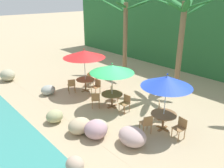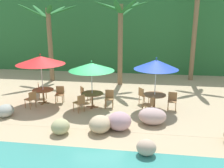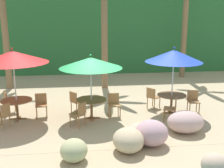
# 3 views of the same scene
# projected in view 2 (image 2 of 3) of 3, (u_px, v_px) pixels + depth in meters

# --- Properties ---
(ground_plane) EXTENTS (120.00, 120.00, 0.00)m
(ground_plane) POSITION_uv_depth(u_px,v_px,m) (100.00, 107.00, 12.39)
(ground_plane) COLOR tan
(terrace_deck) EXTENTS (18.00, 5.20, 0.01)m
(terrace_deck) POSITION_uv_depth(u_px,v_px,m) (100.00, 107.00, 12.39)
(terrace_deck) COLOR tan
(terrace_deck) RESTS_ON ground
(foliage_backdrop) EXTENTS (28.00, 2.40, 6.00)m
(foliage_backdrop) POSITION_uv_depth(u_px,v_px,m) (120.00, 34.00, 20.18)
(foliage_backdrop) COLOR #286633
(foliage_backdrop) RESTS_ON ground
(rock_seawall) EXTENTS (14.78, 3.28, 0.78)m
(rock_seawall) POSITION_uv_depth(u_px,v_px,m) (100.00, 124.00, 9.70)
(rock_seawall) COLOR #C2A19D
(rock_seawall) RESTS_ON ground
(umbrella_red) EXTENTS (2.46, 2.46, 2.61)m
(umbrella_red) POSITION_uv_depth(u_px,v_px,m) (41.00, 60.00, 12.34)
(umbrella_red) COLOR silver
(umbrella_red) RESTS_ON ground
(dining_table_red) EXTENTS (1.10, 1.10, 0.74)m
(dining_table_red) POSITION_uv_depth(u_px,v_px,m) (43.00, 92.00, 12.79)
(dining_table_red) COLOR brown
(dining_table_red) RESTS_ON ground
(chair_red_seaward) EXTENTS (0.47, 0.48, 0.87)m
(chair_red_seaward) POSITION_uv_depth(u_px,v_px,m) (60.00, 93.00, 12.90)
(chair_red_seaward) COLOR #9E7042
(chair_red_seaward) RESTS_ON ground
(chair_red_inland) EXTENTS (0.57, 0.57, 0.87)m
(chair_red_inland) POSITION_uv_depth(u_px,v_px,m) (41.00, 89.00, 13.57)
(chair_red_inland) COLOR #9E7042
(chair_red_inland) RESTS_ON ground
(chair_red_left) EXTENTS (0.56, 0.56, 0.87)m
(chair_red_left) POSITION_uv_depth(u_px,v_px,m) (31.00, 98.00, 12.08)
(chair_red_left) COLOR #9E7042
(chair_red_left) RESTS_ON ground
(umbrella_green) EXTENTS (2.23, 2.23, 2.38)m
(umbrella_green) POSITION_uv_depth(u_px,v_px,m) (92.00, 67.00, 11.82)
(umbrella_green) COLOR silver
(umbrella_green) RESTS_ON ground
(dining_table_green) EXTENTS (1.10, 1.10, 0.74)m
(dining_table_green) POSITION_uv_depth(u_px,v_px,m) (92.00, 96.00, 12.20)
(dining_table_green) COLOR brown
(dining_table_green) RESTS_ON ground
(chair_green_seaward) EXTENTS (0.45, 0.46, 0.87)m
(chair_green_seaward) POSITION_uv_depth(u_px,v_px,m) (109.00, 97.00, 12.26)
(chair_green_seaward) COLOR #9E7042
(chair_green_seaward) RESTS_ON ground
(chair_green_inland) EXTENTS (0.59, 0.59, 0.87)m
(chair_green_inland) POSITION_uv_depth(u_px,v_px,m) (84.00, 93.00, 12.91)
(chair_green_inland) COLOR #9E7042
(chair_green_inland) RESTS_ON ground
(chair_green_left) EXTENTS (0.59, 0.59, 0.87)m
(chair_green_left) POSITION_uv_depth(u_px,v_px,m) (80.00, 102.00, 11.59)
(chair_green_left) COLOR #9E7042
(chair_green_left) RESTS_ON ground
(umbrella_blue) EXTENTS (2.11, 2.11, 2.57)m
(umbrella_blue) POSITION_uv_depth(u_px,v_px,m) (156.00, 64.00, 11.57)
(umbrella_blue) COLOR silver
(umbrella_blue) RESTS_ON ground
(dining_table_blue) EXTENTS (1.10, 1.10, 0.74)m
(dining_table_blue) POSITION_uv_depth(u_px,v_px,m) (155.00, 97.00, 12.00)
(dining_table_blue) COLOR brown
(dining_table_blue) RESTS_ON ground
(chair_blue_seaward) EXTENTS (0.47, 0.48, 0.87)m
(chair_blue_seaward) POSITION_uv_depth(u_px,v_px,m) (172.00, 100.00, 11.89)
(chair_blue_seaward) COLOR #9E7042
(chair_blue_seaward) RESTS_ON ground
(chair_blue_inland) EXTENTS (0.59, 0.59, 0.87)m
(chair_blue_inland) POSITION_uv_depth(u_px,v_px,m) (143.00, 94.00, 12.70)
(chair_blue_inland) COLOR #9E7042
(chair_blue_inland) RESTS_ON ground
(chair_blue_left) EXTENTS (0.55, 0.55, 0.87)m
(chair_blue_left) POSITION_uv_depth(u_px,v_px,m) (150.00, 104.00, 11.28)
(chair_blue_left) COLOR #9E7042
(chair_blue_left) RESTS_ON ground
(palm_tree_nearest) EXTENTS (3.61, 3.70, 5.23)m
(palm_tree_nearest) POSITION_uv_depth(u_px,v_px,m) (49.00, 30.00, 16.61)
(palm_tree_nearest) COLOR brown
(palm_tree_nearest) RESTS_ON ground
(palm_tree_second) EXTENTS (3.28, 3.27, 5.38)m
(palm_tree_second) POSITION_uv_depth(u_px,v_px,m) (120.00, 27.00, 15.48)
(palm_tree_second) COLOR brown
(palm_tree_second) RESTS_ON ground
(palm_tree_third) EXTENTS (3.02, 3.17, 7.18)m
(palm_tree_third) POSITION_uv_depth(u_px,v_px,m) (196.00, 14.00, 16.47)
(palm_tree_third) COLOR brown
(palm_tree_third) RESTS_ON ground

